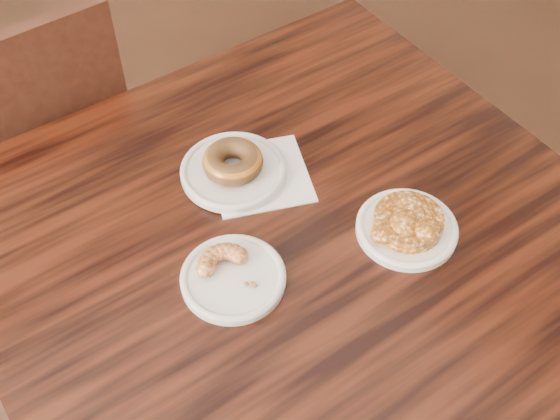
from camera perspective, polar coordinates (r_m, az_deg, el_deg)
cafe_table at (r=1.41m, az=1.38°, el=-11.95°), size 0.98×0.98×0.75m
chair_far at (r=1.73m, az=-20.15°, el=3.85°), size 0.46×0.46×0.90m
napkin at (r=1.18m, az=-1.62°, el=2.84°), size 0.21×0.21×0.00m
plate_donut at (r=1.18m, az=-3.80°, el=3.16°), size 0.18×0.18×0.01m
plate_cruller at (r=1.05m, az=-3.82°, el=-5.57°), size 0.16×0.16×0.01m
plate_fritter at (r=1.12m, az=10.25°, el=-1.52°), size 0.16×0.16×0.01m
glazed_donut at (r=1.16m, az=-3.86°, el=3.97°), size 0.10×0.10×0.04m
apple_fritter at (r=1.10m, az=10.42°, el=-0.75°), size 0.15×0.15×0.04m
cruller_fragment at (r=1.03m, az=-3.88°, el=-4.97°), size 0.10×0.10×0.03m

